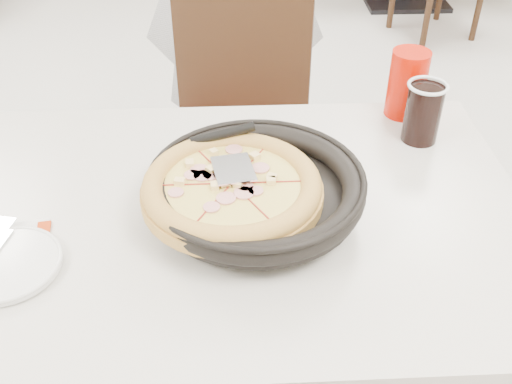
{
  "coord_description": "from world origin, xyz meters",
  "views": [
    {
      "loc": [
        0.38,
        -1.53,
        1.48
      ],
      "look_at": [
        0.43,
        -0.64,
        0.8
      ],
      "focal_mm": 42.0,
      "sensor_mm": 36.0,
      "label": 1
    }
  ],
  "objects_px": {
    "side_plate": "(7,265)",
    "cola_glass": "(423,114)",
    "pizza_pan": "(256,195)",
    "pizza": "(232,193)",
    "chair_far": "(233,150)",
    "main_table": "(226,333)",
    "red_cup": "(407,84)"
  },
  "relations": [
    {
      "from": "side_plate",
      "to": "cola_glass",
      "type": "distance_m",
      "value": 0.9
    },
    {
      "from": "pizza_pan",
      "to": "cola_glass",
      "type": "height_order",
      "value": "cola_glass"
    },
    {
      "from": "pizza_pan",
      "to": "side_plate",
      "type": "bearing_deg",
      "value": -163.28
    },
    {
      "from": "pizza_pan",
      "to": "pizza",
      "type": "bearing_deg",
      "value": -164.08
    },
    {
      "from": "chair_far",
      "to": "cola_glass",
      "type": "distance_m",
      "value": 0.67
    },
    {
      "from": "main_table",
      "to": "chair_far",
      "type": "xyz_separation_m",
      "value": [
        0.03,
        0.62,
        0.1
      ]
    },
    {
      "from": "pizza",
      "to": "cola_glass",
      "type": "distance_m",
      "value": 0.5
    },
    {
      "from": "pizza_pan",
      "to": "pizza",
      "type": "relative_size",
      "value": 1.15
    },
    {
      "from": "main_table",
      "to": "pizza_pan",
      "type": "distance_m",
      "value": 0.42
    },
    {
      "from": "red_cup",
      "to": "pizza_pan",
      "type": "bearing_deg",
      "value": -135.97
    },
    {
      "from": "pizza",
      "to": "red_cup",
      "type": "distance_m",
      "value": 0.56
    },
    {
      "from": "pizza_pan",
      "to": "pizza",
      "type": "xyz_separation_m",
      "value": [
        -0.04,
        -0.01,
        0.02
      ]
    },
    {
      "from": "pizza_pan",
      "to": "cola_glass",
      "type": "bearing_deg",
      "value": 32.68
    },
    {
      "from": "chair_far",
      "to": "side_plate",
      "type": "distance_m",
      "value": 0.91
    },
    {
      "from": "chair_far",
      "to": "pizza_pan",
      "type": "bearing_deg",
      "value": 105.65
    },
    {
      "from": "main_table",
      "to": "pizza_pan",
      "type": "xyz_separation_m",
      "value": [
        0.07,
        -0.02,
        0.42
      ]
    },
    {
      "from": "chair_far",
      "to": "side_plate",
      "type": "height_order",
      "value": "chair_far"
    },
    {
      "from": "chair_far",
      "to": "side_plate",
      "type": "xyz_separation_m",
      "value": [
        -0.4,
        -0.77,
        0.28
      ]
    },
    {
      "from": "pizza_pan",
      "to": "red_cup",
      "type": "height_order",
      "value": "red_cup"
    },
    {
      "from": "chair_far",
      "to": "main_table",
      "type": "bearing_deg",
      "value": 99.46
    },
    {
      "from": "cola_glass",
      "to": "red_cup",
      "type": "height_order",
      "value": "red_cup"
    },
    {
      "from": "pizza_pan",
      "to": "pizza",
      "type": "height_order",
      "value": "pizza"
    },
    {
      "from": "pizza",
      "to": "red_cup",
      "type": "bearing_deg",
      "value": 41.8
    },
    {
      "from": "cola_glass",
      "to": "red_cup",
      "type": "xyz_separation_m",
      "value": [
        -0.01,
        0.12,
        0.02
      ]
    },
    {
      "from": "side_plate",
      "to": "red_cup",
      "type": "bearing_deg",
      "value": 31.3
    },
    {
      "from": "chair_far",
      "to": "red_cup",
      "type": "distance_m",
      "value": 0.61
    },
    {
      "from": "pizza_pan",
      "to": "red_cup",
      "type": "xyz_separation_m",
      "value": [
        0.37,
        0.36,
        0.04
      ]
    },
    {
      "from": "red_cup",
      "to": "main_table",
      "type": "bearing_deg",
      "value": -142.07
    },
    {
      "from": "red_cup",
      "to": "pizza",
      "type": "bearing_deg",
      "value": -138.2
    },
    {
      "from": "main_table",
      "to": "cola_glass",
      "type": "bearing_deg",
      "value": 26.86
    },
    {
      "from": "chair_far",
      "to": "pizza_pan",
      "type": "distance_m",
      "value": 0.71
    },
    {
      "from": "pizza",
      "to": "red_cup",
      "type": "relative_size",
      "value": 2.1
    }
  ]
}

